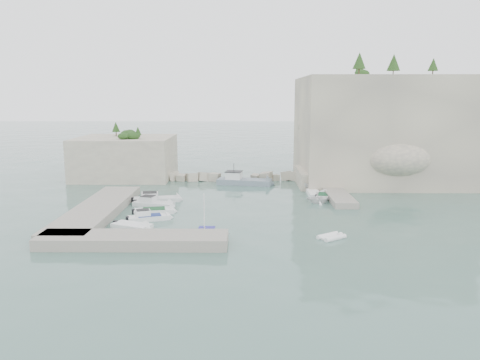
{
  "coord_description": "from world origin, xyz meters",
  "views": [
    {
      "loc": [
        0.58,
        -55.08,
        14.15
      ],
      "look_at": [
        0.0,
        6.0,
        3.0
      ],
      "focal_mm": 35.0,
      "sensor_mm": 36.0,
      "label": 1
    }
  ],
  "objects_px": {
    "motorboat_b": "(154,206)",
    "motorboat_c": "(154,213)",
    "motorboat_a": "(157,201)",
    "inflatable_dinghy": "(331,239)",
    "rowboat": "(204,237)",
    "motorboat_e": "(132,229)",
    "tender_east_a": "(318,203)",
    "work_boat": "(244,184)",
    "tender_east_d": "(316,191)",
    "tender_east_c": "(314,195)",
    "tender_east_b": "(323,198)",
    "motorboat_d": "(149,220)"
  },
  "relations": [
    {
      "from": "motorboat_c",
      "to": "rowboat",
      "type": "relative_size",
      "value": 1.03
    },
    {
      "from": "motorboat_d",
      "to": "motorboat_e",
      "type": "bearing_deg",
      "value": -127.35
    },
    {
      "from": "motorboat_c",
      "to": "tender_east_d",
      "type": "height_order",
      "value": "tender_east_d"
    },
    {
      "from": "rowboat",
      "to": "inflatable_dinghy",
      "type": "distance_m",
      "value": 12.72
    },
    {
      "from": "motorboat_a",
      "to": "tender_east_a",
      "type": "bearing_deg",
      "value": -12.7
    },
    {
      "from": "motorboat_c",
      "to": "inflatable_dinghy",
      "type": "height_order",
      "value": "motorboat_c"
    },
    {
      "from": "rowboat",
      "to": "inflatable_dinghy",
      "type": "height_order",
      "value": "rowboat"
    },
    {
      "from": "motorboat_b",
      "to": "tender_east_c",
      "type": "xyz_separation_m",
      "value": [
        21.63,
        6.7,
        0.0
      ]
    },
    {
      "from": "rowboat",
      "to": "tender_east_d",
      "type": "xyz_separation_m",
      "value": [
        14.73,
        23.55,
        0.0
      ]
    },
    {
      "from": "motorboat_b",
      "to": "motorboat_e",
      "type": "distance_m",
      "value": 10.39
    },
    {
      "from": "motorboat_d",
      "to": "tender_east_b",
      "type": "bearing_deg",
      "value": 9.73
    },
    {
      "from": "motorboat_a",
      "to": "work_boat",
      "type": "distance_m",
      "value": 17.03
    },
    {
      "from": "tender_east_b",
      "to": "tender_east_c",
      "type": "relative_size",
      "value": 0.94
    },
    {
      "from": "motorboat_e",
      "to": "tender_east_a",
      "type": "bearing_deg",
      "value": 52.91
    },
    {
      "from": "motorboat_e",
      "to": "tender_east_d",
      "type": "height_order",
      "value": "tender_east_d"
    },
    {
      "from": "motorboat_a",
      "to": "motorboat_c",
      "type": "distance_m",
      "value": 6.51
    },
    {
      "from": "motorboat_d",
      "to": "work_boat",
      "type": "height_order",
      "value": "work_boat"
    },
    {
      "from": "inflatable_dinghy",
      "to": "tender_east_c",
      "type": "distance_m",
      "value": 20.41
    },
    {
      "from": "motorboat_b",
      "to": "tender_east_c",
      "type": "height_order",
      "value": "motorboat_b"
    },
    {
      "from": "motorboat_e",
      "to": "inflatable_dinghy",
      "type": "height_order",
      "value": "motorboat_e"
    },
    {
      "from": "rowboat",
      "to": "tender_east_d",
      "type": "distance_m",
      "value": 27.78
    },
    {
      "from": "rowboat",
      "to": "tender_east_b",
      "type": "height_order",
      "value": "rowboat"
    },
    {
      "from": "inflatable_dinghy",
      "to": "work_boat",
      "type": "xyz_separation_m",
      "value": [
        -8.72,
        28.71,
        0.0
      ]
    },
    {
      "from": "tender_east_c",
      "to": "work_boat",
      "type": "bearing_deg",
      "value": 49.4
    },
    {
      "from": "tender_east_a",
      "to": "work_boat",
      "type": "bearing_deg",
      "value": 37.69
    },
    {
      "from": "tender_east_a",
      "to": "motorboat_c",
      "type": "bearing_deg",
      "value": 106.06
    },
    {
      "from": "motorboat_e",
      "to": "inflatable_dinghy",
      "type": "relative_size",
      "value": 1.6
    },
    {
      "from": "rowboat",
      "to": "motorboat_e",
      "type": "bearing_deg",
      "value": 72.3
    },
    {
      "from": "motorboat_d",
      "to": "work_boat",
      "type": "relative_size",
      "value": 0.55
    },
    {
      "from": "motorboat_b",
      "to": "motorboat_c",
      "type": "xyz_separation_m",
      "value": [
        0.75,
        -3.72,
        0.0
      ]
    },
    {
      "from": "tender_east_a",
      "to": "work_boat",
      "type": "height_order",
      "value": "work_boat"
    },
    {
      "from": "rowboat",
      "to": "work_boat",
      "type": "xyz_separation_m",
      "value": [
        4.0,
        28.49,
        0.0
      ]
    },
    {
      "from": "motorboat_e",
      "to": "tender_east_c",
      "type": "relative_size",
      "value": 0.93
    },
    {
      "from": "motorboat_d",
      "to": "tender_east_a",
      "type": "relative_size",
      "value": 1.69
    },
    {
      "from": "inflatable_dinghy",
      "to": "rowboat",
      "type": "bearing_deg",
      "value": 144.83
    },
    {
      "from": "tender_east_a",
      "to": "work_boat",
      "type": "distance_m",
      "value": 16.41
    },
    {
      "from": "tender_east_c",
      "to": "tender_east_d",
      "type": "xyz_separation_m",
      "value": [
        0.8,
        3.39,
        0.0
      ]
    },
    {
      "from": "inflatable_dinghy",
      "to": "motorboat_b",
      "type": "bearing_deg",
      "value": 112.0
    },
    {
      "from": "motorboat_d",
      "to": "rowboat",
      "type": "height_order",
      "value": "motorboat_d"
    },
    {
      "from": "motorboat_d",
      "to": "tender_east_d",
      "type": "distance_m",
      "value": 27.5
    },
    {
      "from": "motorboat_d",
      "to": "tender_east_c",
      "type": "bearing_deg",
      "value": 14.48
    },
    {
      "from": "motorboat_c",
      "to": "tender_east_a",
      "type": "height_order",
      "value": "tender_east_a"
    },
    {
      "from": "motorboat_b",
      "to": "tender_east_a",
      "type": "relative_size",
      "value": 1.87
    },
    {
      "from": "motorboat_b",
      "to": "tender_east_d",
      "type": "height_order",
      "value": "tender_east_d"
    },
    {
      "from": "motorboat_c",
      "to": "tender_east_c",
      "type": "bearing_deg",
      "value": 14.99
    },
    {
      "from": "tender_east_a",
      "to": "tender_east_d",
      "type": "xyz_separation_m",
      "value": [
        0.91,
        8.2,
        0.0
      ]
    },
    {
      "from": "inflatable_dinghy",
      "to": "tender_east_c",
      "type": "bearing_deg",
      "value": 52.4
    },
    {
      "from": "rowboat",
      "to": "tender_east_c",
      "type": "distance_m",
      "value": 24.5
    },
    {
      "from": "tender_east_d",
      "to": "work_boat",
      "type": "xyz_separation_m",
      "value": [
        -10.73,
        4.94,
        0.0
      ]
    },
    {
      "from": "motorboat_c",
      "to": "tender_east_d",
      "type": "distance_m",
      "value": 25.7
    }
  ]
}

